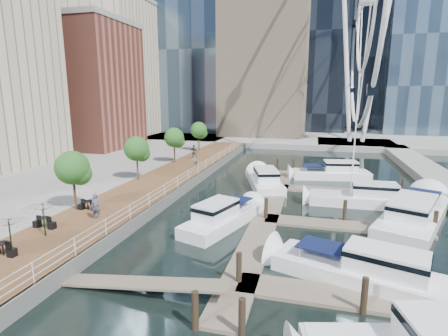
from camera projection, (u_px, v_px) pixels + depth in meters
ground at (197, 261)px, 20.98m from camera, size 520.00×520.00×0.00m
boardwalk at (163, 183)px, 37.31m from camera, size 6.00×60.00×1.00m
seawall at (190, 185)px, 36.56m from camera, size 0.25×60.00×1.00m
land_far at (296, 123)px, 117.41m from camera, size 200.00×114.00×1.00m
pier at (356, 144)px, 66.61m from camera, size 14.00×12.00×1.00m
railing at (189, 175)px, 36.38m from camera, size 0.10×60.00×1.05m
floating_docks at (330, 211)px, 28.34m from camera, size 16.00×34.00×2.60m
midrise_condos at (41, 70)px, 51.95m from camera, size 19.00×67.00×28.00m
ferris_wheel at (367, 1)px, 61.37m from camera, size 5.80×45.60×47.80m
street_trees at (137, 149)px, 36.18m from camera, size 2.60×42.60×4.60m
cafe_tables at (26, 235)px, 21.39m from camera, size 2.50×13.70×0.74m
yacht_foreground at (361, 282)px, 18.55m from camera, size 10.50×5.80×2.15m
pedestrian_near at (96, 207)px, 24.94m from camera, size 0.78×0.60×1.89m
pedestrian_mid at (194, 159)px, 43.08m from camera, size 1.17×1.22×1.98m
pedestrian_far at (194, 152)px, 48.85m from camera, size 1.22×0.93×1.93m
moored_yachts at (345, 209)px, 30.44m from camera, size 21.34×34.61×11.50m
cafe_seating at (6, 237)px, 19.27m from camera, size 3.11×9.22×2.23m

